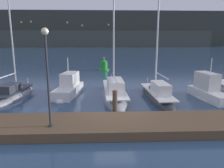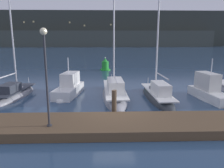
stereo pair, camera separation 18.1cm
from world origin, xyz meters
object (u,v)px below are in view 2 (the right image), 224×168
(channel_buoy, at_px, (105,65))
(dock_lamppost, at_px, (45,63))
(sailboat_berth_3, at_px, (15,95))
(motorboat_berth_4, at_px, (69,91))
(sailboat_berth_6, at_px, (157,97))
(sailboat_berth_5, at_px, (114,95))
(motorboat_berth_7, at_px, (209,95))

(channel_buoy, relative_size, dock_lamppost, 0.42)
(sailboat_berth_3, distance_m, motorboat_berth_4, 4.23)
(sailboat_berth_3, relative_size, sailboat_berth_6, 1.05)
(sailboat_berth_5, relative_size, motorboat_berth_7, 2.33)
(motorboat_berth_7, relative_size, dock_lamppost, 1.06)
(sailboat_berth_6, bearing_deg, motorboat_berth_7, -3.63)
(sailboat_berth_6, height_order, motorboat_berth_7, sailboat_berth_6)
(sailboat_berth_3, xyz_separation_m, motorboat_berth_4, (4.20, 0.45, 0.17))
(sailboat_berth_6, bearing_deg, motorboat_berth_4, 168.42)
(motorboat_berth_7, bearing_deg, sailboat_berth_5, 173.32)
(sailboat_berth_5, relative_size, channel_buoy, 5.93)
(sailboat_berth_3, bearing_deg, channel_buoy, 63.07)
(sailboat_berth_3, bearing_deg, sailboat_berth_6, -4.95)
(dock_lamppost, bearing_deg, channel_buoy, 82.73)
(sailboat_berth_6, bearing_deg, dock_lamppost, -137.35)
(sailboat_berth_3, distance_m, motorboat_berth_7, 14.98)
(motorboat_berth_4, distance_m, motorboat_berth_7, 10.85)
(sailboat_berth_6, relative_size, channel_buoy, 4.56)
(sailboat_berth_3, distance_m, dock_lamppost, 8.97)
(sailboat_berth_6, bearing_deg, sailboat_berth_5, 169.74)
(sailboat_berth_6, xyz_separation_m, dock_lamppost, (-6.61, -6.09, 3.29))
(sailboat_berth_6, distance_m, dock_lamppost, 9.57)
(motorboat_berth_4, height_order, sailboat_berth_6, sailboat_berth_6)
(motorboat_berth_7, height_order, dock_lamppost, dock_lamppost)
(sailboat_berth_3, height_order, motorboat_berth_4, sailboat_berth_3)
(motorboat_berth_4, relative_size, sailboat_berth_5, 0.43)
(motorboat_berth_4, xyz_separation_m, motorboat_berth_7, (10.73, -1.65, 0.06))
(sailboat_berth_3, height_order, sailboat_berth_6, sailboat_berth_3)
(channel_buoy, distance_m, dock_lamppost, 21.50)
(sailboat_berth_6, relative_size, motorboat_berth_7, 1.79)
(channel_buoy, bearing_deg, motorboat_berth_4, -102.24)
(motorboat_berth_4, relative_size, sailboat_berth_6, 0.56)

